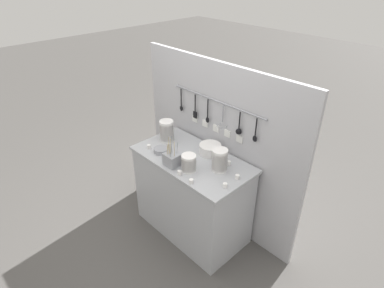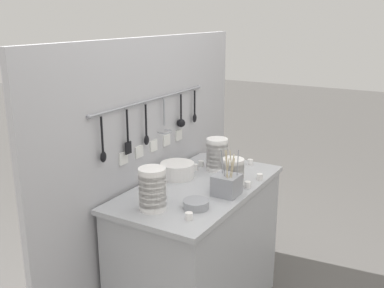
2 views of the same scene
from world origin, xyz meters
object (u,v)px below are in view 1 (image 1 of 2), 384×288
(cup_mid_row, at_px, (149,147))
(cup_edge_near, at_px, (225,185))
(steel_mixing_bowl, at_px, (161,150))
(cup_by_caddy, at_px, (180,173))
(cup_back_right, at_px, (237,177))
(bowl_stack_back_corner, at_px, (189,163))
(cup_edge_far, at_px, (191,181))
(cup_back_left, at_px, (222,160))
(plate_stack, at_px, (210,149))
(cutlery_caddy, at_px, (173,159))
(bowl_stack_short_front, at_px, (220,160))
(bowl_stack_wide_centre, at_px, (167,131))
(cup_front_right, at_px, (229,163))

(cup_mid_row, bearing_deg, cup_edge_near, 4.65)
(steel_mixing_bowl, height_order, cup_by_caddy, steel_mixing_bowl)
(cup_edge_near, distance_m, cup_back_right, 0.17)
(bowl_stack_back_corner, xyz_separation_m, cup_edge_far, (0.15, -0.11, -0.06))
(cup_edge_far, distance_m, cup_back_left, 0.44)
(plate_stack, height_order, cup_back_left, plate_stack)
(cutlery_caddy, bearing_deg, bowl_stack_back_corner, 13.98)
(cup_by_caddy, distance_m, cup_edge_far, 0.16)
(plate_stack, height_order, cup_mid_row, plate_stack)
(cutlery_caddy, height_order, cup_mid_row, cutlery_caddy)
(cup_edge_far, bearing_deg, bowl_stack_short_front, 83.93)
(cup_edge_far, bearing_deg, bowl_stack_wide_centre, 155.55)
(bowl_stack_wide_centre, relative_size, plate_stack, 1.07)
(cup_edge_near, bearing_deg, cup_front_right, 125.37)
(cup_back_left, bearing_deg, cup_by_caddy, -105.22)
(cup_edge_far, bearing_deg, bowl_stack_back_corner, 143.09)
(plate_stack, bearing_deg, bowl_stack_wide_centre, -162.73)
(steel_mixing_bowl, bearing_deg, cup_back_right, 14.22)
(bowl_stack_short_front, xyz_separation_m, cup_edge_near, (0.20, -0.15, -0.09))
(bowl_stack_wide_centre, bearing_deg, bowl_stack_short_front, 0.07)
(cup_by_caddy, distance_m, cup_mid_row, 0.55)
(bowl_stack_back_corner, distance_m, cup_edge_near, 0.39)
(bowl_stack_short_front, bearing_deg, cup_back_right, 4.19)
(cup_back_right, xyz_separation_m, cup_back_left, (-0.27, 0.10, 0.00))
(plate_stack, relative_size, steel_mixing_bowl, 1.52)
(cup_back_right, distance_m, cup_front_right, 0.22)
(bowl_stack_wide_centre, height_order, steel_mixing_bowl, bowl_stack_wide_centre)
(cup_mid_row, bearing_deg, bowl_stack_back_corner, 2.49)
(cup_by_caddy, bearing_deg, plate_stack, 97.30)
(plate_stack, xyz_separation_m, steel_mixing_bowl, (-0.35, -0.33, -0.02))
(steel_mixing_bowl, bearing_deg, cutlery_caddy, -13.46)
(bowl_stack_back_corner, distance_m, cup_by_caddy, 0.12)
(cup_by_caddy, distance_m, cup_back_left, 0.44)
(bowl_stack_short_front, relative_size, cup_back_right, 5.54)
(bowl_stack_wide_centre, xyz_separation_m, plate_stack, (0.47, 0.15, -0.07))
(bowl_stack_back_corner, xyz_separation_m, steel_mixing_bowl, (-0.41, 0.02, -0.06))
(plate_stack, height_order, cutlery_caddy, cutlery_caddy)
(cup_back_right, bearing_deg, bowl_stack_short_front, -175.81)
(bowl_stack_wide_centre, height_order, bowl_stack_back_corner, bowl_stack_wide_centre)
(bowl_stack_wide_centre, xyz_separation_m, cup_mid_row, (-0.01, -0.23, -0.09))
(steel_mixing_bowl, relative_size, cup_back_right, 3.66)
(bowl_stack_short_front, height_order, cup_mid_row, bowl_stack_short_front)
(cup_edge_near, bearing_deg, steel_mixing_bowl, -177.44)
(bowl_stack_back_corner, bearing_deg, cutlery_caddy, -166.02)
(bowl_stack_wide_centre, bearing_deg, cup_edge_near, -9.20)
(bowl_stack_wide_centre, relative_size, bowl_stack_short_front, 1.08)
(bowl_stack_back_corner, relative_size, cup_back_right, 4.17)
(cup_by_caddy, bearing_deg, bowl_stack_back_corner, 84.16)
(bowl_stack_back_corner, relative_size, steel_mixing_bowl, 1.14)
(cup_back_left, bearing_deg, cup_mid_row, -152.27)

